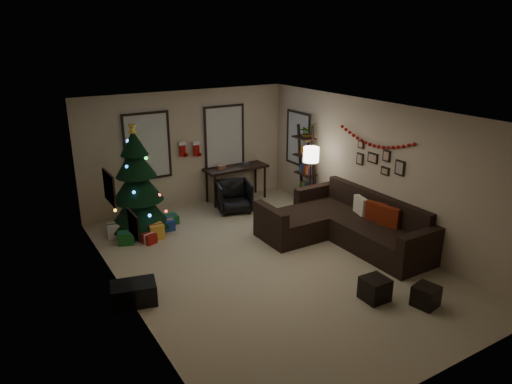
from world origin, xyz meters
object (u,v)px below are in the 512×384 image
sofa (344,226)px  desk_chair (234,196)px  christmas_tree (137,187)px  bookshelf (306,168)px  desk (236,171)px

sofa → desk_chair: size_ratio=4.37×
desk_chair → sofa: bearing=-50.0°
christmas_tree → bookshelf: 3.85m
desk → bookshelf: (1.18, -1.23, 0.19)m
christmas_tree → desk_chair: bearing=-0.2°
christmas_tree → desk: bearing=13.7°
christmas_tree → sofa: size_ratio=0.75×
christmas_tree → sofa: bearing=-37.5°
bookshelf → christmas_tree: bearing=171.2°
desk → desk_chair: 0.87m
sofa → desk_chair: (-1.10, 2.52, 0.05)m
sofa → bookshelf: 2.10m
desk → christmas_tree: bearing=-166.3°
christmas_tree → bookshelf: bearing=-8.8°
desk_chair → bookshelf: 1.80m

